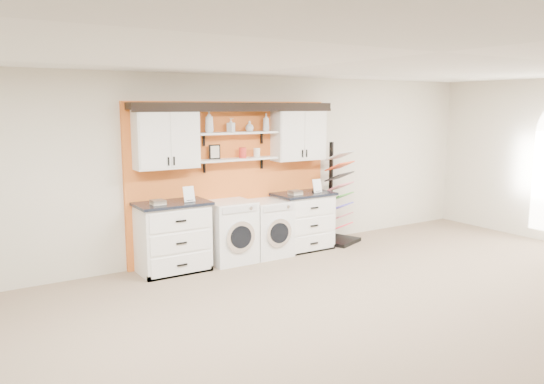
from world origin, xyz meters
TOP-DOWN VIEW (x-y plane):
  - floor at (0.00, 0.00)m, footprint 10.00×10.00m
  - ceiling at (0.00, 0.00)m, footprint 10.00×10.00m
  - wall_back at (0.00, 4.00)m, footprint 10.00×0.00m
  - accent_panel at (0.00, 3.96)m, footprint 3.40×0.07m
  - upper_cabinet_left at (-1.13, 3.79)m, footprint 0.90×0.35m
  - upper_cabinet_right at (1.13, 3.79)m, footprint 0.90×0.35m
  - shelf_lower at (0.00, 3.80)m, footprint 1.32×0.28m
  - shelf_upper at (0.00, 3.80)m, footprint 1.32×0.28m
  - crown_molding at (0.00, 3.81)m, footprint 3.30×0.41m
  - picture_frame at (-0.35, 3.85)m, footprint 0.18×0.02m
  - canister_red at (0.10, 3.80)m, footprint 0.11×0.11m
  - canister_cream at (0.35, 3.80)m, footprint 0.10×0.10m
  - base_cabinet_left at (-1.13, 3.64)m, footprint 1.02×0.66m
  - base_cabinet_right at (1.13, 3.64)m, footprint 0.96×0.66m
  - washer at (-0.22, 3.64)m, footprint 0.66×0.71m
  - dryer at (0.44, 3.64)m, footprint 0.63×0.71m
  - sample_rack at (1.89, 3.65)m, footprint 0.78×0.72m
  - soap_bottle_a at (-0.45, 3.80)m, footprint 0.13×0.13m
  - soap_bottle_b at (-0.10, 3.80)m, footprint 0.13×0.13m
  - soap_bottle_c at (0.22, 3.80)m, footprint 0.18×0.18m
  - soap_bottle_d at (0.52, 3.80)m, footprint 0.15×0.15m

SIDE VIEW (x-z plane):
  - floor at x=0.00m, z-range 0.00..0.00m
  - dryer at x=0.44m, z-range 0.00..0.88m
  - washer at x=-0.22m, z-range 0.00..0.93m
  - base_cabinet_right at x=1.13m, z-range 0.00..0.94m
  - base_cabinet_left at x=-1.13m, z-range 0.00..1.00m
  - sample_rack at x=1.89m, z-range -0.32..1.41m
  - accent_panel at x=0.00m, z-range 0.00..2.40m
  - wall_back at x=0.00m, z-range -3.60..6.40m
  - shelf_lower at x=0.00m, z-range 1.52..1.54m
  - canister_cream at x=0.35m, z-range 1.54..1.69m
  - canister_red at x=0.10m, z-range 1.54..1.71m
  - picture_frame at x=-0.35m, z-range 1.54..1.77m
  - upper_cabinet_left at x=-1.13m, z-range 1.46..2.30m
  - upper_cabinet_right at x=1.13m, z-range 1.46..2.30m
  - shelf_upper at x=0.00m, z-range 1.92..1.94m
  - soap_bottle_c at x=0.22m, z-range 1.95..2.11m
  - soap_bottle_b at x=-0.10m, z-range 1.95..2.15m
  - soap_bottle_d at x=0.52m, z-range 1.95..2.22m
  - soap_bottle_a at x=-0.45m, z-range 1.95..2.27m
  - crown_molding at x=0.00m, z-range 2.26..2.39m
  - ceiling at x=0.00m, z-range 2.80..2.80m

